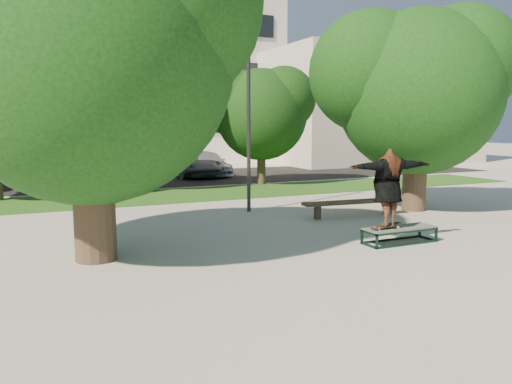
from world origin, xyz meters
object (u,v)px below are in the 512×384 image
car_dark (38,171)px  bench (353,203)px  grind_box (399,235)px  car_silver_b (207,164)px  car_grey (189,164)px  lamppost (249,113)px  tree_left (82,40)px  bystander (97,214)px  tree_right (415,83)px

car_dark → bench: bearing=-57.7°
grind_box → car_silver_b: 16.95m
grind_box → car_grey: (0.00, 16.85, 0.48)m
lamppost → grind_box: lamppost is taller
tree_left → car_grey: size_ratio=1.48×
bystander → bench: bystander is taller
tree_left → bystander: size_ratio=4.44×
tree_left → grind_box: (6.79, -1.52, -4.23)m
grind_box → car_dark: size_ratio=0.46×
tree_left → tree_right: bearing=11.0°
grind_box → car_silver_b: bearing=86.4°
grind_box → bench: (1.00, 3.27, 0.23)m
bystander → car_silver_b: bystander is taller
bench → car_dark: bearing=127.7°
tree_left → car_silver_b: 17.69m
tree_left → grind_box: tree_left is taller
bench → car_dark: size_ratio=0.84×
grind_box → car_dark: car_dark is taller
grind_box → tree_left: bearing=167.4°
tree_right → car_silver_b: (-2.36, 13.40, -3.46)m
grind_box → car_silver_b: car_silver_b is taller
car_grey → tree_right: bearing=-83.4°
bystander → car_grey: size_ratio=0.33×
tree_right → bystander: tree_right is taller
lamppost → tree_right: bearing=-21.3°
tree_left → car_silver_b: tree_left is taller
grind_box → bystander: (-6.55, 2.30, 0.61)m
lamppost → car_silver_b: (2.56, 11.49, -2.52)m
tree_right → bench: (-2.42, -0.24, -3.68)m
lamppost → car_dark: bearing=119.0°
tree_left → bench: bearing=12.7°
bystander → car_silver_b: bearing=33.9°
car_dark → car_silver_b: car_dark is taller
grind_box → bench: bench is taller
bench → car_silver_b: car_silver_b is taller
tree_right → bench: 4.41m
bench → car_dark: (-8.50, 13.00, 0.22)m
bystander → car_silver_b: (7.61, 14.61, -0.17)m
car_dark → grind_box: bearing=-66.1°
tree_left → tree_right: 10.41m
bench → bystander: bearing=-168.2°
tree_left → bystander: bearing=72.6°
bench → car_silver_b: bearing=94.3°
car_dark → car_grey: car_grey is taller
lamppost → bench: lamppost is taller
grind_box → car_grey: car_grey is taller
lamppost → grind_box: 6.36m
car_dark → car_grey: (7.50, 0.58, 0.02)m
tree_left → car_grey: bearing=66.1°
lamppost → grind_box: size_ratio=3.39×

